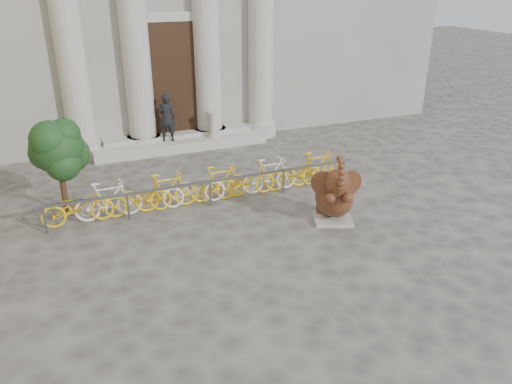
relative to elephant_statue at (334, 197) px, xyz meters
name	(u,v)px	position (x,y,z in m)	size (l,w,h in m)	color
ground	(306,294)	(-2.05, -2.48, -0.66)	(80.00, 80.00, 0.00)	#474442
entrance_steps	(181,143)	(-2.05, 6.92, -0.48)	(6.00, 1.20, 0.36)	#A8A59E
elephant_statue	(334,197)	(0.00, 0.00, 0.00)	(1.23, 1.45, 1.82)	#A8A59E
bike_rack	(207,185)	(-2.55, 2.27, -0.16)	(8.52, 0.53, 1.00)	slate
tree	(58,149)	(-6.05, 2.94, 1.09)	(1.45, 1.32, 2.51)	#332114
pedestrian	(167,118)	(-2.51, 6.84, 0.52)	(0.60, 0.39, 1.64)	black
balustrade_post	(213,126)	(-0.94, 6.62, 0.12)	(0.37, 0.37, 0.92)	#A8A59E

